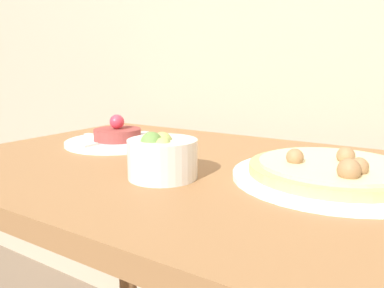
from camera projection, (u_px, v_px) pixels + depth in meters
dining_table at (202, 229)px, 0.75m from camera, size 1.06×0.68×0.78m
pizza_plate at (332, 172)px, 0.62m from camera, size 0.33×0.33×0.06m
tartare_plate at (118, 138)px, 0.92m from camera, size 0.25×0.25×0.07m
small_bowl at (162, 157)px, 0.63m from camera, size 0.12×0.12×0.08m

